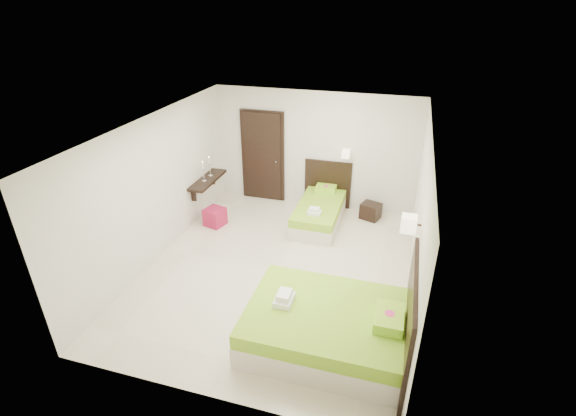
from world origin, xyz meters
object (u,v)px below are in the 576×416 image
(bed_single, at_px, (320,210))
(ottoman, at_px, (215,217))
(bed_double, at_px, (331,326))
(nightstand, at_px, (371,211))

(bed_single, distance_m, ottoman, 2.23)
(bed_single, height_order, bed_double, bed_double)
(bed_single, height_order, ottoman, bed_single)
(bed_single, relative_size, ottoman, 4.67)
(bed_single, xyz_separation_m, ottoman, (-2.10, -0.77, -0.08))
(bed_single, relative_size, bed_double, 0.81)
(bed_double, xyz_separation_m, nightstand, (0.13, 3.86, -0.14))
(nightstand, distance_m, ottoman, 3.35)
(bed_double, bearing_deg, bed_single, 104.74)
(bed_single, xyz_separation_m, bed_double, (0.90, -3.42, 0.05))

